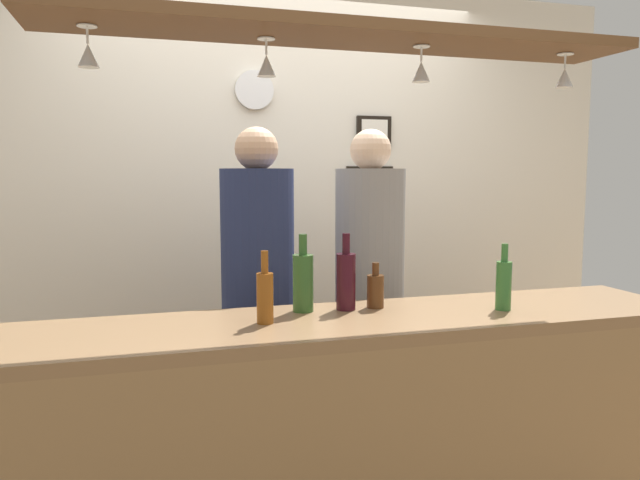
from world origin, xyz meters
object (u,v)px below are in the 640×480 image
(bottle_champagne_green, at_px, (303,281))
(person_right_grey_shirt, at_px, (370,268))
(bottle_beer_green_import, at_px, (504,284))
(person_middle_navy_shirt, at_px, (258,273))
(bottle_beer_amber_tall, at_px, (265,296))
(bottle_wine_dark_red, at_px, (346,280))
(bottle_beer_brown_stubby, at_px, (375,290))
(wall_clock, at_px, (254,90))
(picture_frame_upper_small, at_px, (374,131))
(picture_frame_lower_pair, at_px, (370,181))

(bottle_champagne_green, bearing_deg, person_right_grey_shirt, 48.20)
(bottle_champagne_green, xyz_separation_m, bottle_beer_green_import, (0.76, -0.19, -0.01))
(person_middle_navy_shirt, distance_m, bottle_beer_amber_tall, 0.69)
(bottle_beer_amber_tall, xyz_separation_m, bottle_wine_dark_red, (0.34, 0.12, 0.02))
(person_middle_navy_shirt, bearing_deg, bottle_beer_brown_stubby, -56.19)
(person_right_grey_shirt, bearing_deg, wall_clock, 121.28)
(person_right_grey_shirt, bearing_deg, person_middle_navy_shirt, 180.00)
(bottle_champagne_green, relative_size, picture_frame_upper_small, 1.36)
(bottle_beer_green_import, bearing_deg, bottle_wine_dark_red, 163.39)
(bottle_wine_dark_red, height_order, picture_frame_upper_small, picture_frame_upper_small)
(bottle_champagne_green, height_order, bottle_beer_brown_stubby, bottle_champagne_green)
(picture_frame_lower_pair, bearing_deg, person_right_grey_shirt, -110.76)
(person_middle_navy_shirt, xyz_separation_m, bottle_beer_brown_stubby, (0.37, -0.55, 0.00))
(person_middle_navy_shirt, distance_m, wall_clock, 1.19)
(person_right_grey_shirt, relative_size, bottle_champagne_green, 5.67)
(person_right_grey_shirt, bearing_deg, bottle_beer_amber_tall, -134.03)
(bottle_champagne_green, bearing_deg, picture_frame_upper_small, 58.28)
(picture_frame_lower_pair, bearing_deg, person_middle_navy_shirt, -138.97)
(picture_frame_upper_small, relative_size, wall_clock, 1.00)
(bottle_wine_dark_red, bearing_deg, person_right_grey_shirt, 60.68)
(person_middle_navy_shirt, xyz_separation_m, bottle_beer_amber_tall, (-0.10, -0.68, 0.03))
(bottle_champagne_green, bearing_deg, bottle_wine_dark_red, -6.00)
(bottle_beer_brown_stubby, distance_m, bottle_beer_green_import, 0.50)
(picture_frame_upper_small, distance_m, wall_clock, 0.77)
(bottle_beer_brown_stubby, distance_m, wall_clock, 1.60)
(person_right_grey_shirt, xyz_separation_m, bottle_wine_dark_red, (-0.31, -0.55, 0.05))
(bottle_beer_brown_stubby, relative_size, picture_frame_upper_small, 0.82)
(bottle_wine_dark_red, xyz_separation_m, bottle_beer_green_import, (0.59, -0.18, -0.01))
(bottle_champagne_green, xyz_separation_m, picture_frame_upper_small, (0.78, 1.26, 0.67))
(bottle_beer_green_import, xyz_separation_m, picture_frame_lower_pair, (-0.00, 1.45, 0.38))
(person_right_grey_shirt, distance_m, bottle_beer_green_import, 0.78)
(person_middle_navy_shirt, relative_size, wall_clock, 7.73)
(person_right_grey_shirt, bearing_deg, bottle_champagne_green, -131.80)
(bottle_beer_amber_tall, distance_m, bottle_beer_green_import, 0.93)
(bottle_beer_amber_tall, distance_m, bottle_champagne_green, 0.23)
(bottle_champagne_green, height_order, picture_frame_upper_small, picture_frame_upper_small)
(person_right_grey_shirt, relative_size, picture_frame_lower_pair, 5.67)
(bottle_beer_brown_stubby, bearing_deg, bottle_champagne_green, 176.61)
(person_right_grey_shirt, relative_size, picture_frame_upper_small, 7.74)
(bottle_beer_green_import, xyz_separation_m, wall_clock, (-0.71, 1.45, 0.90))
(person_middle_navy_shirt, bearing_deg, wall_clock, 80.39)
(person_right_grey_shirt, height_order, wall_clock, wall_clock)
(bottle_beer_green_import, bearing_deg, picture_frame_lower_pair, 90.12)
(person_right_grey_shirt, bearing_deg, bottle_beer_green_import, -69.15)
(bottle_beer_green_import, bearing_deg, bottle_champagne_green, 165.68)
(person_right_grey_shirt, height_order, bottle_beer_amber_tall, person_right_grey_shirt)
(bottle_beer_green_import, relative_size, picture_frame_upper_small, 1.18)
(person_middle_navy_shirt, height_order, picture_frame_lower_pair, person_middle_navy_shirt)
(person_right_grey_shirt, distance_m, wall_clock, 1.26)
(wall_clock, bearing_deg, person_middle_navy_shirt, -99.61)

